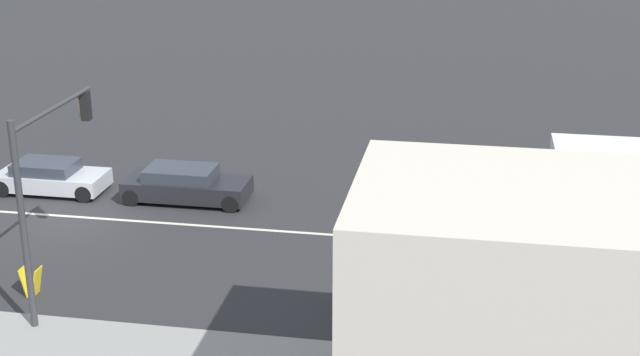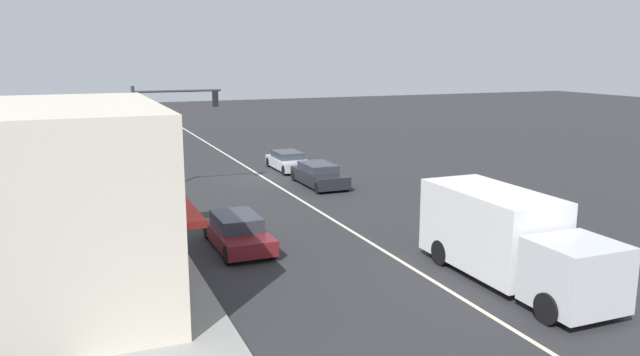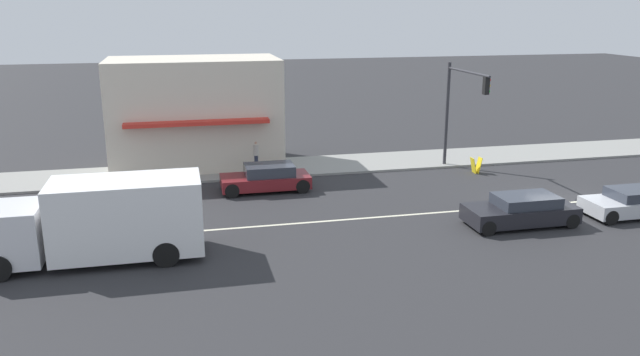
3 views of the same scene
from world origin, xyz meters
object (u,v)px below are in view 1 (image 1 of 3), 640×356
(traffic_signal_main, at_px, (45,172))
(sedan_silver, at_px, (51,177))
(pedestrian, at_px, (433,346))
(sedan_maroon, at_px, (437,296))
(sedan_dark, at_px, (186,185))
(warning_aframe_sign, at_px, (32,281))

(traffic_signal_main, relative_size, sedan_silver, 1.40)
(traffic_signal_main, distance_m, pedestrian, 11.06)
(pedestrian, xyz_separation_m, sedan_silver, (-10.52, -14.68, -0.42))
(sedan_maroon, bearing_deg, sedan_dark, -127.49)
(pedestrian, bearing_deg, traffic_signal_main, -101.88)
(pedestrian, distance_m, sedan_silver, 18.07)
(warning_aframe_sign, height_order, sedan_dark, sedan_dark)
(warning_aframe_sign, xyz_separation_m, sedan_silver, (-7.93, -3.26, 0.15))
(pedestrian, distance_m, sedan_maroon, 3.34)
(warning_aframe_sign, bearing_deg, sedan_silver, -157.67)
(warning_aframe_sign, distance_m, sedan_maroon, 11.38)
(warning_aframe_sign, distance_m, sedan_dark, 8.17)
(pedestrian, xyz_separation_m, sedan_maroon, (-3.32, -0.07, -0.38))
(warning_aframe_sign, relative_size, sedan_dark, 0.19)
(warning_aframe_sign, bearing_deg, sedan_maroon, 93.67)
(traffic_signal_main, distance_m, sedan_dark, 9.01)
(pedestrian, height_order, sedan_dark, pedestrian)
(pedestrian, xyz_separation_m, sedan_dark, (-10.52, -9.46, -0.39))
(sedan_dark, bearing_deg, warning_aframe_sign, -13.95)
(pedestrian, height_order, sedan_maroon, pedestrian)
(sedan_maroon, bearing_deg, warning_aframe_sign, -86.33)
(pedestrian, relative_size, sedan_silver, 0.42)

